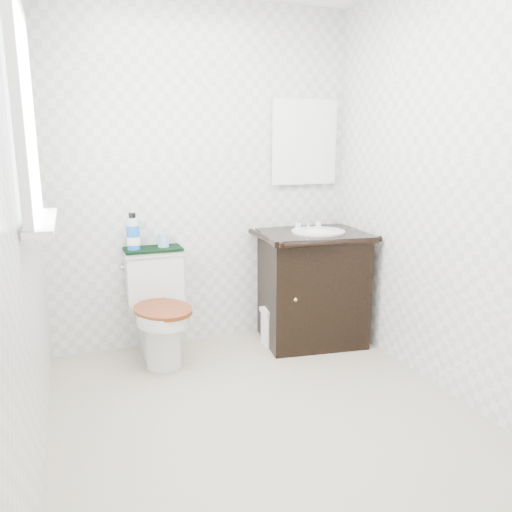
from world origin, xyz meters
TOP-DOWN VIEW (x-y plane):
  - floor at (0.00, 0.00)m, footprint 2.40×2.40m
  - wall_back at (0.00, 1.20)m, footprint 2.40×0.00m
  - wall_front at (0.00, -1.20)m, footprint 2.40×0.00m
  - wall_left at (-1.10, 0.00)m, footprint 0.00×2.40m
  - wall_right at (1.10, 0.00)m, footprint 0.00×2.40m
  - window at (-1.07, 0.25)m, footprint 0.02×0.70m
  - mirror at (0.77, 1.18)m, footprint 0.50×0.02m
  - toilet at (-0.40, 0.97)m, footprint 0.43×0.65m
  - vanity at (0.72, 0.90)m, footprint 0.81×0.71m
  - trash_bin at (0.43, 0.91)m, footprint 0.19×0.15m
  - towel at (-0.40, 1.09)m, footprint 0.38×0.22m
  - mouthwash_bottle at (-0.52, 1.08)m, footprint 0.09×0.09m
  - cup at (-0.32, 1.10)m, footprint 0.08×0.08m
  - soap_bar at (0.67, 1.04)m, footprint 0.06×0.04m

SIDE VIEW (x-z plane):
  - floor at x=0.00m, z-range 0.00..0.00m
  - trash_bin at x=0.43m, z-range 0.00..0.28m
  - toilet at x=-0.40m, z-range -0.04..0.69m
  - vanity at x=0.72m, z-range -0.03..0.89m
  - towel at x=-0.40m, z-range 0.73..0.75m
  - cup at x=-0.32m, z-range 0.75..0.84m
  - soap_bar at x=0.67m, z-range 0.82..0.84m
  - mouthwash_bottle at x=-0.52m, z-range 0.74..0.98m
  - wall_back at x=0.00m, z-range 0.00..2.40m
  - wall_front at x=0.00m, z-range 0.00..2.40m
  - wall_left at x=-1.10m, z-range 0.00..2.40m
  - wall_right at x=1.10m, z-range 0.00..2.40m
  - mirror at x=0.77m, z-range 1.15..1.75m
  - window at x=-1.07m, z-range 1.10..2.00m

